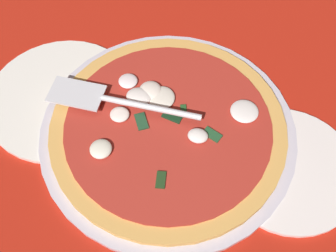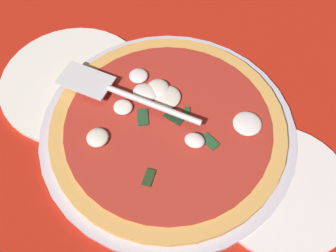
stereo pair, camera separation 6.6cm
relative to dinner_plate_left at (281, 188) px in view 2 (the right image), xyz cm
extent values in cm
cube|color=#B01E10|center=(21.53, -7.58, -1.00)|extent=(96.70, 96.70, 0.80)
cube|color=silver|center=(-4.85, -7.58, -0.55)|extent=(8.79, 8.79, 0.10)
cube|color=silver|center=(3.95, -33.95, -0.55)|extent=(8.79, 8.79, 0.10)
cube|color=silver|center=(3.95, -16.37, -0.55)|extent=(8.79, 8.79, 0.10)
cube|color=silver|center=(3.95, 1.21, -0.55)|extent=(8.79, 8.79, 0.10)
cube|color=silver|center=(12.74, -25.16, -0.55)|extent=(8.79, 8.79, 0.10)
cube|color=silver|center=(12.74, -7.58, -0.55)|extent=(8.79, 8.79, 0.10)
cube|color=silver|center=(12.74, 10.00, -0.55)|extent=(8.79, 8.79, 0.10)
cube|color=silver|center=(21.53, -33.95, -0.55)|extent=(8.79, 8.79, 0.10)
cube|color=silver|center=(21.53, -16.37, -0.55)|extent=(8.79, 8.79, 0.10)
cube|color=silver|center=(21.53, 1.21, -0.55)|extent=(8.79, 8.79, 0.10)
cube|color=silver|center=(21.53, 18.79, -0.55)|extent=(8.79, 8.79, 0.10)
cube|color=silver|center=(30.32, -25.16, -0.55)|extent=(8.79, 8.79, 0.10)
cube|color=silver|center=(30.32, -7.58, -0.55)|extent=(8.79, 8.79, 0.10)
cube|color=silver|center=(30.32, 10.00, -0.55)|extent=(8.79, 8.79, 0.10)
cube|color=silver|center=(39.11, -16.37, -0.55)|extent=(8.79, 8.79, 0.10)
cube|color=silver|center=(39.11, 1.21, -0.55)|extent=(8.79, 8.79, 0.10)
cube|color=silver|center=(47.90, -25.16, -0.55)|extent=(8.79, 8.79, 0.10)
cube|color=silver|center=(47.90, -7.58, -0.55)|extent=(8.79, 8.79, 0.10)
cube|color=silver|center=(56.69, -16.37, -0.55)|extent=(8.79, 8.79, 0.10)
cylinder|color=silver|center=(19.50, -2.89, 0.11)|extent=(41.50, 41.50, 1.22)
cylinder|color=white|center=(0.00, 0.00, 0.00)|extent=(21.70, 21.70, 1.00)
cylinder|color=white|center=(38.84, -6.08, 0.00)|extent=(25.63, 25.63, 1.00)
cylinder|color=#DEA34F|center=(19.50, -2.89, 1.24)|extent=(38.05, 38.05, 1.04)
cylinder|color=#AE2D22|center=(19.50, -2.89, 1.91)|extent=(33.26, 33.26, 0.30)
ellipsoid|color=white|center=(7.86, -7.92, 2.50)|extent=(4.58, 4.55, 0.89)
ellipsoid|color=white|center=(27.44, -3.04, 2.54)|extent=(3.15, 3.01, 0.96)
ellipsoid|color=white|center=(14.50, -1.49, 2.65)|extent=(3.20, 2.65, 1.18)
ellipsoid|color=silver|center=(28.61, 3.69, 2.64)|extent=(3.42, 3.45, 1.16)
ellipsoid|color=white|center=(25.18, -6.97, 2.70)|extent=(4.24, 3.61, 1.29)
ellipsoid|color=silver|center=(21.63, -7.63, 2.51)|extent=(4.41, 4.76, 0.90)
ellipsoid|color=white|center=(27.79, -9.93, 2.50)|extent=(3.24, 3.18, 0.89)
ellipsoid|color=white|center=(23.63, -8.62, 2.68)|extent=(3.74, 3.80, 1.24)
cube|color=#204D21|center=(17.51, -5.92, 2.21)|extent=(1.56, 2.56, 0.30)
cube|color=#224F2B|center=(12.35, -2.41, 2.21)|extent=(3.34, 2.69, 0.30)
cube|color=#1F3A1A|center=(18.66, 6.73, 2.21)|extent=(1.64, 2.82, 0.30)
cube|color=#1F462A|center=(23.78, -2.63, 2.21)|extent=(2.93, 3.53, 0.30)
cube|color=#163920|center=(19.11, -4.57, 2.21)|extent=(3.54, 2.48, 0.30)
cube|color=#224627|center=(23.74, -8.14, 2.21)|extent=(3.07, 3.14, 0.30)
cube|color=silver|center=(35.15, -5.02, 3.50)|extent=(9.04, 5.63, 0.30)
cylinder|color=silver|center=(22.58, -4.47, 3.85)|extent=(16.38, 1.72, 1.00)
camera|label=1|loc=(12.72, 31.26, 57.46)|focal=44.00mm
camera|label=2|loc=(6.43, 29.38, 57.46)|focal=44.00mm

